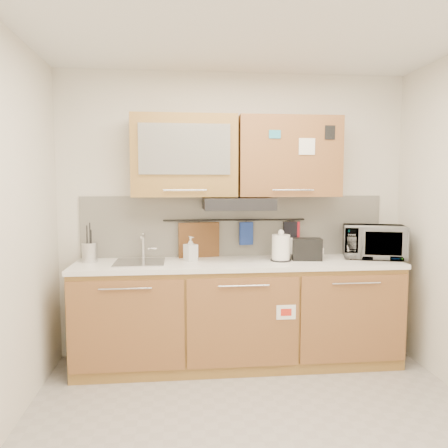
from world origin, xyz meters
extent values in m
plane|color=#9E9993|center=(0.00, 0.00, 0.00)|extent=(3.20, 3.20, 0.00)
plane|color=white|center=(0.00, 0.00, 2.60)|extent=(3.20, 3.20, 0.00)
plane|color=silver|center=(0.00, 1.50, 1.30)|extent=(3.20, 0.00, 3.20)
cube|color=olive|center=(0.00, 1.20, 0.44)|extent=(2.80, 0.60, 0.88)
cube|color=black|center=(0.00, 1.20, 0.05)|extent=(2.80, 0.54, 0.10)
cube|color=olive|center=(-0.93, 0.89, 0.47)|extent=(0.91, 0.02, 0.74)
cylinder|color=silver|center=(-0.93, 0.86, 0.78)|extent=(0.41, 0.01, 0.01)
cube|color=olive|center=(0.00, 0.89, 0.47)|extent=(0.91, 0.02, 0.74)
cylinder|color=silver|center=(0.00, 0.86, 0.78)|extent=(0.41, 0.01, 0.01)
cube|color=olive|center=(0.93, 0.89, 0.47)|extent=(0.91, 0.02, 0.74)
cylinder|color=silver|center=(0.93, 0.86, 0.78)|extent=(0.41, 0.01, 0.01)
cube|color=white|center=(0.00, 1.19, 0.90)|extent=(2.82, 0.62, 0.04)
cube|color=silver|center=(0.00, 1.49, 1.20)|extent=(2.80, 0.02, 0.56)
cube|color=olive|center=(-0.46, 1.32, 1.83)|extent=(0.90, 0.35, 0.70)
cube|color=silver|center=(-0.46, 1.14, 1.88)|extent=(0.76, 0.02, 0.42)
cube|color=olive|center=(0.46, 1.32, 1.83)|extent=(0.90, 0.35, 0.70)
cube|color=white|center=(0.58, 1.14, 1.91)|extent=(0.14, 0.00, 0.14)
cube|color=black|center=(0.00, 1.25, 1.42)|extent=(0.60, 0.46, 0.10)
cube|color=silver|center=(-0.85, 1.20, 0.92)|extent=(0.42, 0.40, 0.03)
cylinder|color=silver|center=(-0.83, 1.36, 1.04)|extent=(0.03, 0.03, 0.24)
cylinder|color=silver|center=(-0.83, 1.28, 1.14)|extent=(0.02, 0.18, 0.02)
cylinder|color=black|center=(0.00, 1.45, 1.26)|extent=(1.30, 0.02, 0.02)
cylinder|color=silver|center=(-1.28, 1.28, 1.00)|extent=(0.17, 0.17, 0.17)
cylinder|color=black|center=(-1.30, 1.30, 1.08)|extent=(0.01, 0.01, 0.32)
cylinder|color=black|center=(-1.26, 1.27, 1.06)|extent=(0.01, 0.01, 0.28)
cylinder|color=black|center=(-1.28, 1.31, 1.09)|extent=(0.01, 0.01, 0.34)
cylinder|color=black|center=(-1.29, 1.26, 1.04)|extent=(0.01, 0.01, 0.25)
cylinder|color=white|center=(0.37, 1.18, 1.03)|extent=(0.20, 0.20, 0.23)
sphere|color=white|center=(0.37, 1.18, 1.17)|extent=(0.05, 0.05, 0.05)
cube|color=white|center=(0.47, 1.21, 1.05)|extent=(0.03, 0.04, 0.15)
cylinder|color=black|center=(0.37, 1.18, 0.93)|extent=(0.18, 0.18, 0.01)
cube|color=black|center=(0.61, 1.20, 1.02)|extent=(0.27, 0.19, 0.19)
cube|color=black|center=(0.57, 1.21, 1.11)|extent=(0.09, 0.12, 0.01)
cube|color=black|center=(0.66, 1.19, 1.11)|extent=(0.09, 0.12, 0.01)
imported|color=#999999|center=(1.25, 1.24, 1.07)|extent=(0.62, 0.50, 0.30)
imported|color=#999999|center=(-0.41, 1.26, 1.03)|extent=(0.13, 0.13, 0.21)
cube|color=brown|center=(-0.33, 1.44, 1.01)|extent=(0.38, 0.09, 0.47)
cube|color=navy|center=(0.10, 1.44, 1.14)|extent=(0.13, 0.06, 0.21)
cube|color=black|center=(0.52, 1.44, 1.14)|extent=(0.13, 0.04, 0.20)
cube|color=#AF1723|center=(0.55, 1.44, 1.17)|extent=(0.12, 0.03, 0.15)
camera|label=1|loc=(-0.51, -2.53, 1.60)|focal=35.00mm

